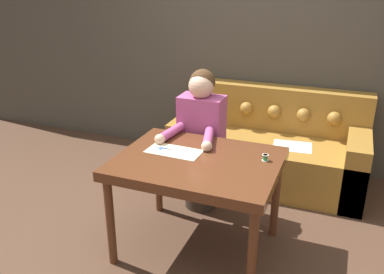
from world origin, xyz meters
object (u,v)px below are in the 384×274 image
object	(u,v)px
couch	(269,149)
person	(201,141)
thread_spool	(265,158)
dining_table	(198,169)
scissors	(166,149)

from	to	relation	value
couch	person	xyz separation A→B (m)	(-0.44, -0.76, 0.30)
thread_spool	couch	bearing A→B (deg)	98.91
dining_table	thread_spool	world-z (taller)	thread_spool
dining_table	couch	world-z (taller)	couch
dining_table	scissors	world-z (taller)	scissors
person	thread_spool	bearing A→B (deg)	-34.37
dining_table	thread_spool	distance (m)	0.47
couch	person	bearing A→B (deg)	-120.04
couch	scissors	xyz separation A→B (m)	(-0.53, -1.26, 0.42)
couch	scissors	world-z (taller)	couch
dining_table	scissors	bearing A→B (deg)	165.97
person	scissors	distance (m)	0.52
couch	person	size ratio (longest dim) A/B	1.48
scissors	thread_spool	distance (m)	0.72
thread_spool	scissors	bearing A→B (deg)	-174.14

